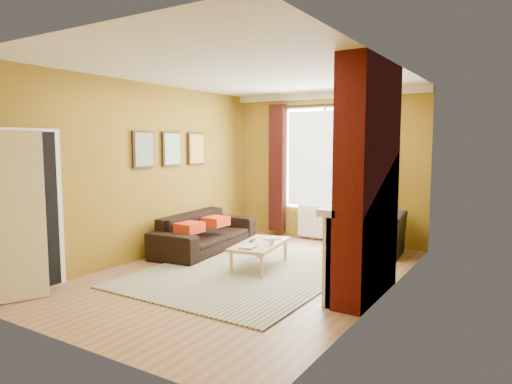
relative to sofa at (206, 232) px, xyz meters
The scene contains 12 objects.
ground 1.70m from the sofa, 31.71° to the right, with size 5.50×5.50×0.00m, color brown.
room_walls 2.39m from the sofa, 16.24° to the right, with size 3.82×5.54×2.83m.
striped_rug 1.54m from the sofa, 25.94° to the right, with size 2.61×3.60×0.02m.
sofa is the anchor object (origin of this frame).
armchair 2.78m from the sofa, 25.71° to the left, with size 1.09×0.95×0.71m, color black.
coffee_table 1.48m from the sofa, 19.22° to the right, with size 0.75×1.22×0.38m.
wicker_stool 2.65m from the sofa, 32.94° to the left, with size 0.42×0.42×0.48m.
floor_lamp 3.17m from the sofa, 26.13° to the left, with size 0.31×0.31×1.58m.
book_a 1.58m from the sofa, 32.78° to the right, with size 0.19×0.26×0.02m, color #999999.
book_b 1.34m from the sofa, ahead, with size 0.18×0.25×0.02m, color #999999.
mug 1.70m from the sofa, 17.46° to the right, with size 0.09×0.09×0.09m, color #999999.
tv_remote 1.32m from the sofa, 19.87° to the right, with size 0.10×0.17×0.02m.
Camera 1 is at (3.43, -5.27, 1.84)m, focal length 32.00 mm.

